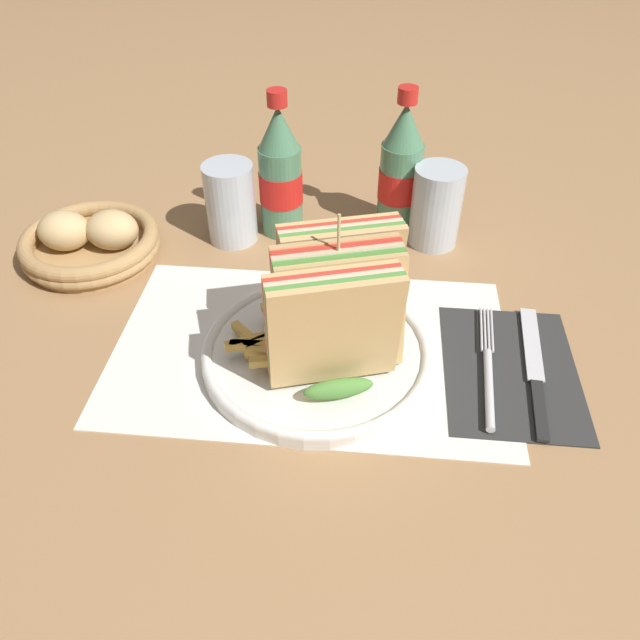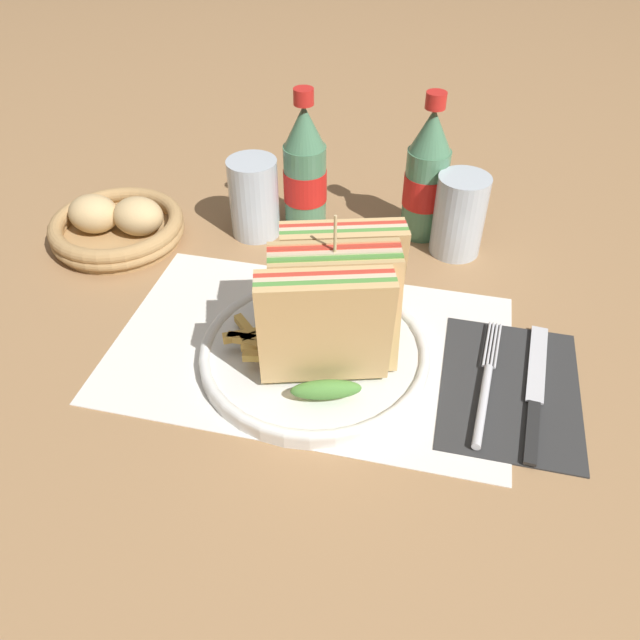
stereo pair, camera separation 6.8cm
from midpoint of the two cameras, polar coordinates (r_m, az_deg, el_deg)
The scene contains 13 objects.
ground_plane at distance 0.71m, azimuth 2.70°, elevation -2.39°, with size 4.00×4.00×0.00m, color #9E754C.
placemat at distance 0.70m, azimuth 1.93°, elevation -2.60°, with size 0.44×0.28×0.00m.
plate_main at distance 0.68m, azimuth 2.46°, elevation -3.09°, with size 0.25×0.25×0.02m.
club_sandwich at distance 0.63m, azimuth 4.34°, elevation 1.23°, with size 0.14×0.18×0.17m.
fries_pile at distance 0.66m, azimuth -2.21°, elevation -2.09°, with size 0.09×0.11×0.02m.
napkin at distance 0.70m, azimuth 19.69°, elevation -5.94°, with size 0.14×0.20×0.00m.
fork at distance 0.67m, azimuth 17.66°, elevation -6.36°, with size 0.03×0.19×0.01m.
knife at distance 0.70m, azimuth 21.77°, elevation -6.12°, with size 0.03×0.20×0.00m.
coke_bottle_near at distance 0.86m, azimuth 0.92°, elevation 13.21°, with size 0.06×0.06×0.20m.
coke_bottle_far at distance 0.86m, azimuth 11.99°, elevation 12.56°, with size 0.06×0.06×0.20m.
glass_near at distance 0.85m, azimuth 14.88°, elevation 9.16°, with size 0.07×0.07×0.11m.
glass_far at distance 0.86m, azimuth -3.80°, elevation 11.00°, with size 0.07×0.07×0.11m.
bread_basket at distance 0.90m, azimuth -16.00°, elevation 8.20°, with size 0.18×0.18×0.06m.
Camera 2 is at (0.12, -0.50, 0.48)m, focal length 35.00 mm.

